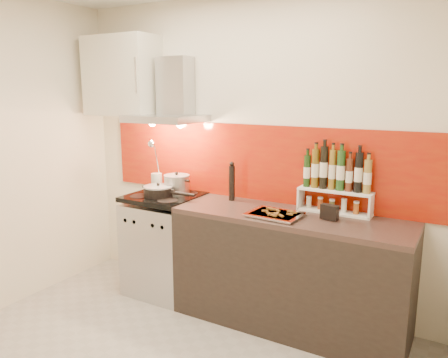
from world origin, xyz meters
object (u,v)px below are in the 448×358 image
Objects in this scene: range_stove at (165,245)px; baking_tray at (275,214)px; stock_pot at (177,184)px; pepper_mill at (232,182)px; counter at (289,270)px; saute_pan at (159,191)px.

range_stove is 2.22× the size of baking_tray.
pepper_mill reaches higher than stock_pot.
pepper_mill is 0.59m from baking_tray.
counter is 5.39× the size of pepper_mill.
counter is at bearing 3.41° from saute_pan.
stock_pot reaches higher than saute_pan.
pepper_mill reaches higher than counter.
range_stove is at bearing 89.38° from saute_pan.
baking_tray is (-0.09, -0.10, 0.47)m from counter.
range_stove is 2.72× the size of pepper_mill.
stock_pot is (0.07, 0.10, 0.55)m from range_stove.
baking_tray is at bearing -130.46° from counter.
saute_pan is 1.50× the size of pepper_mill.
counter is at bearing -4.61° from stock_pot.
counter is (1.20, 0.00, 0.01)m from range_stove.
saute_pan is 1.22× the size of baking_tray.
baking_tray is (1.11, -0.10, 0.47)m from range_stove.
baking_tray reaches higher than range_stove.
pepper_mill is 0.82× the size of baking_tray.
stock_pot is 0.56× the size of baking_tray.
stock_pot is 1.06m from baking_tray.
saute_pan reaches higher than counter.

